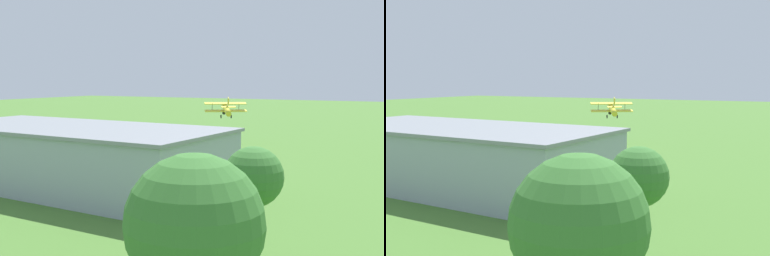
% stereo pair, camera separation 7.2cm
% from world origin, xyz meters
% --- Properties ---
extents(ground_plane, '(400.00, 400.00, 0.00)m').
position_xyz_m(ground_plane, '(0.00, 0.00, 0.00)').
color(ground_plane, '#47752D').
extents(hangar, '(36.96, 17.86, 7.04)m').
position_xyz_m(hangar, '(2.20, 37.23, 3.53)').
color(hangar, '#99A3AD').
rests_on(hangar, ground_plane).
extents(biplane, '(7.56, 6.84, 4.01)m').
position_xyz_m(biplane, '(0.48, -1.97, 6.94)').
color(biplane, yellow).
extents(car_yellow, '(2.34, 4.21, 1.64)m').
position_xyz_m(car_yellow, '(-13.80, 20.68, 0.85)').
color(car_yellow, gold).
rests_on(car_yellow, ground_plane).
extents(car_red, '(2.40, 4.24, 1.63)m').
position_xyz_m(car_red, '(17.86, 22.04, 0.84)').
color(car_red, red).
rests_on(car_red, ground_plane).
extents(car_green, '(2.18, 4.51, 1.64)m').
position_xyz_m(car_green, '(25.26, 21.10, 0.85)').
color(car_green, '#1E6B38').
rests_on(car_green, ground_plane).
extents(car_black, '(2.06, 4.52, 1.60)m').
position_xyz_m(car_black, '(31.21, 23.07, 0.83)').
color(car_black, black).
rests_on(car_black, ground_plane).
extents(person_crossing_taxiway, '(0.41, 0.41, 1.70)m').
position_xyz_m(person_crossing_taxiway, '(14.57, 18.16, 0.85)').
color(person_crossing_taxiway, navy).
rests_on(person_crossing_taxiway, ground_plane).
extents(person_beside_truck, '(0.46, 0.46, 1.55)m').
position_xyz_m(person_beside_truck, '(1.17, 16.48, 0.77)').
color(person_beside_truck, orange).
rests_on(person_beside_truck, ground_plane).
extents(tree_by_windsock, '(3.81, 3.81, 8.31)m').
position_xyz_m(tree_by_windsock, '(-25.85, 51.60, 6.32)').
color(tree_by_windsock, brown).
rests_on(tree_by_windsock, ground_plane).
extents(tree_at_field_edge, '(6.87, 6.87, 9.00)m').
position_xyz_m(tree_at_field_edge, '(-26.00, 59.65, 5.56)').
color(tree_at_field_edge, brown).
rests_on(tree_at_field_edge, ground_plane).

